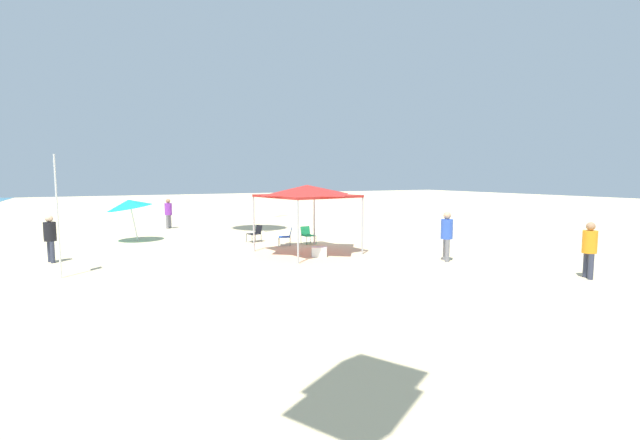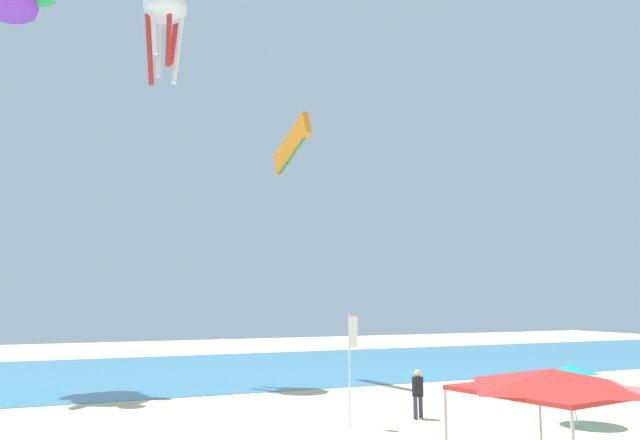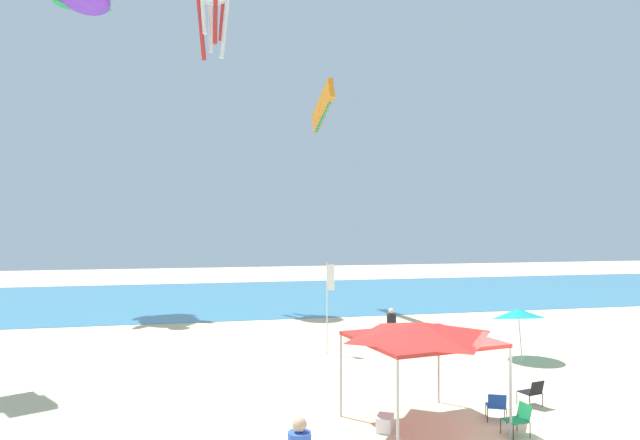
% 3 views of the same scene
% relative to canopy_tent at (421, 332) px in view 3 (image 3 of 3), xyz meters
% --- Properties ---
extents(ground, '(120.00, 120.00, 0.10)m').
position_rel_canopy_tent_xyz_m(ground, '(2.05, -1.02, -2.65)').
color(ground, beige).
extents(ocean_strip, '(120.00, 21.50, 0.02)m').
position_rel_canopy_tent_xyz_m(ocean_strip, '(2.05, 28.77, -2.59)').
color(ocean_strip, teal).
rests_on(ocean_strip, ground).
extents(canopy_tent, '(3.93, 3.83, 2.87)m').
position_rel_canopy_tent_xyz_m(canopy_tent, '(0.00, 0.00, 0.00)').
color(canopy_tent, '#B7B7BC').
rests_on(canopy_tent, ground).
extents(beach_umbrella, '(2.14, 2.17, 2.26)m').
position_rel_canopy_tent_xyz_m(beach_umbrella, '(6.92, 6.36, -0.73)').
color(beach_umbrella, silver).
rests_on(beach_umbrella, ground).
extents(folding_chair_right_of_tent, '(0.73, 0.78, 0.82)m').
position_rel_canopy_tent_xyz_m(folding_chair_right_of_tent, '(2.25, -0.04, -2.12)').
color(folding_chair_right_of_tent, black).
rests_on(folding_chair_right_of_tent, ground).
extents(folding_chair_near_cooler, '(0.65, 0.72, 0.82)m').
position_rel_canopy_tent_xyz_m(folding_chair_near_cooler, '(3.99, 0.88, -2.12)').
color(folding_chair_near_cooler, black).
rests_on(folding_chair_near_cooler, ground).
extents(folding_chair_facing_ocean, '(0.68, 0.59, 0.82)m').
position_rel_canopy_tent_xyz_m(folding_chair_facing_ocean, '(2.28, -1.11, -2.12)').
color(folding_chair_facing_ocean, black).
rests_on(folding_chair_facing_ocean, ground).
extents(cooler_box, '(0.66, 0.74, 0.40)m').
position_rel_canopy_tent_xyz_m(cooler_box, '(-1.05, -0.03, -2.40)').
color(cooler_box, white).
rests_on(cooler_box, ground).
extents(banner_flag, '(0.36, 0.06, 3.92)m').
position_rel_canopy_tent_xyz_m(banner_flag, '(-0.48, 8.98, -0.25)').
color(banner_flag, silver).
rests_on(banner_flag, ground).
extents(person_far_stroller, '(0.46, 0.43, 1.79)m').
position_rel_canopy_tent_xyz_m(person_far_stroller, '(2.54, 9.44, -1.55)').
color(person_far_stroller, '#33384C').
rests_on(person_far_stroller, ground).
extents(kite_parafoil_orange, '(0.52, 4.88, 2.90)m').
position_rel_canopy_tent_xyz_m(kite_parafoil_orange, '(2.23, 21.99, 10.77)').
color(kite_parafoil_orange, orange).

